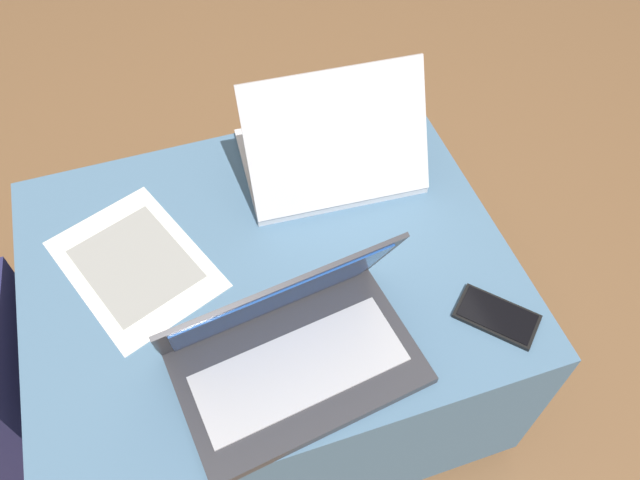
{
  "coord_description": "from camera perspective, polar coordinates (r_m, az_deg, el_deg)",
  "views": [
    {
      "loc": [
        -0.11,
        -0.62,
        1.37
      ],
      "look_at": [
        0.09,
        -0.04,
        0.54
      ],
      "focal_mm": 35.0,
      "sensor_mm": 36.0,
      "label": 1
    }
  ],
  "objects": [
    {
      "name": "ground_plane",
      "position": [
        1.51,
        -3.65,
        -12.13
      ],
      "size": [
        14.0,
        14.0,
        0.0
      ],
      "primitive_type": "plane",
      "color": "brown"
    },
    {
      "name": "laptop_near",
      "position": [
        0.97,
        -2.64,
        -9.53
      ],
      "size": [
        0.4,
        0.28,
        0.22
      ],
      "rotation": [
        0.0,
        0.0,
        0.14
      ],
      "color": "#333338",
      "rests_on": "ottoman"
    },
    {
      "name": "paper_sheet",
      "position": [
        1.14,
        -16.53,
        -2.11
      ],
      "size": [
        0.31,
        0.35,
        0.0
      ],
      "rotation": [
        0.0,
        0.0,
        0.38
      ],
      "color": "silver",
      "rests_on": "ottoman"
    },
    {
      "name": "cell_phone",
      "position": [
        1.08,
        15.88,
        -6.72
      ],
      "size": [
        0.14,
        0.14,
        0.01
      ],
      "rotation": [
        0.0,
        0.0,
        3.89
      ],
      "color": "black",
      "rests_on": "ottoman"
    },
    {
      "name": "laptop_far",
      "position": [
        1.2,
        1.0,
        7.96
      ],
      "size": [
        0.35,
        0.27,
        0.24
      ],
      "rotation": [
        0.0,
        0.0,
        3.08
      ],
      "color": "silver",
      "rests_on": "ottoman"
    },
    {
      "name": "ottoman",
      "position": [
        1.3,
        -4.18,
        -7.86
      ],
      "size": [
        0.85,
        0.68,
        0.46
      ],
      "color": "#2A3D4E",
      "rests_on": "ground_plane"
    }
  ]
}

